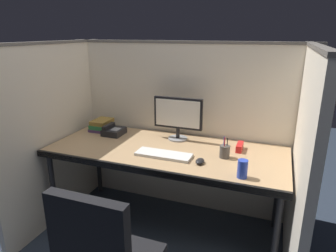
# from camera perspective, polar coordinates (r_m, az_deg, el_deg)

# --- Properties ---
(ground_plane) EXTENTS (8.00, 8.00, 0.00)m
(ground_plane) POSITION_cam_1_polar(r_m,az_deg,el_deg) (2.57, -2.96, -22.32)
(ground_plane) COLOR #2D3847
(cubicle_partition_rear) EXTENTS (2.21, 0.06, 1.57)m
(cubicle_partition_rear) POSITION_cam_1_polar(r_m,az_deg,el_deg) (2.81, 2.83, -0.27)
(cubicle_partition_rear) COLOR beige
(cubicle_partition_rear) RESTS_ON ground
(cubicle_partition_left) EXTENTS (0.06, 1.41, 1.57)m
(cubicle_partition_left) POSITION_cam_1_polar(r_m,az_deg,el_deg) (2.83, -20.39, -1.25)
(cubicle_partition_left) COLOR beige
(cubicle_partition_left) RESTS_ON ground
(cubicle_partition_right) EXTENTS (0.06, 1.41, 1.57)m
(cubicle_partition_right) POSITION_cam_1_polar(r_m,az_deg,el_deg) (2.19, 23.92, -7.14)
(cubicle_partition_right) COLOR beige
(cubicle_partition_right) RESTS_ON ground
(desk) EXTENTS (1.90, 0.80, 0.74)m
(desk) POSITION_cam_1_polar(r_m,az_deg,el_deg) (2.43, -0.52, -5.57)
(desk) COLOR tan
(desk) RESTS_ON ground
(monitor_center) EXTENTS (0.43, 0.17, 0.37)m
(monitor_center) POSITION_cam_1_polar(r_m,az_deg,el_deg) (2.58, 1.91, 1.98)
(monitor_center) COLOR gray
(monitor_center) RESTS_ON desk
(keyboard_main) EXTENTS (0.43, 0.15, 0.02)m
(keyboard_main) POSITION_cam_1_polar(r_m,az_deg,el_deg) (2.29, -0.85, -5.48)
(keyboard_main) COLOR silver
(keyboard_main) RESTS_ON desk
(computer_mouse) EXTENTS (0.06, 0.10, 0.04)m
(computer_mouse) POSITION_cam_1_polar(r_m,az_deg,el_deg) (2.18, 6.10, -6.68)
(computer_mouse) COLOR black
(computer_mouse) RESTS_ON desk
(soda_can) EXTENTS (0.07, 0.07, 0.12)m
(soda_can) POSITION_cam_1_polar(r_m,az_deg,el_deg) (2.01, 14.01, -7.94)
(soda_can) COLOR #263FB2
(soda_can) RESTS_ON desk
(desk_phone) EXTENTS (0.17, 0.19, 0.09)m
(desk_phone) POSITION_cam_1_polar(r_m,az_deg,el_deg) (2.80, -10.37, -0.94)
(desk_phone) COLOR black
(desk_phone) RESTS_ON desk
(pen_cup) EXTENTS (0.08, 0.08, 0.16)m
(pen_cup) POSITION_cam_1_polar(r_m,az_deg,el_deg) (2.29, 10.75, -4.78)
(pen_cup) COLOR #4C4742
(pen_cup) RESTS_ON desk
(red_stapler) EXTENTS (0.04, 0.15, 0.06)m
(red_stapler) POSITION_cam_1_polar(r_m,az_deg,el_deg) (2.46, 13.50, -3.89)
(red_stapler) COLOR red
(red_stapler) RESTS_ON desk
(book_stack) EXTENTS (0.16, 0.22, 0.10)m
(book_stack) POSITION_cam_1_polar(r_m,az_deg,el_deg) (2.94, -12.58, 0.21)
(book_stack) COLOR #4C3366
(book_stack) RESTS_ON desk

